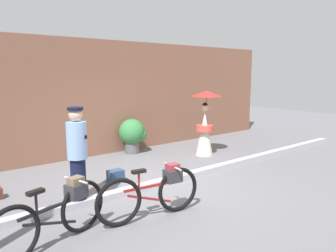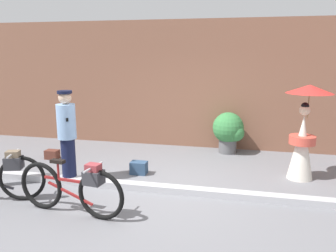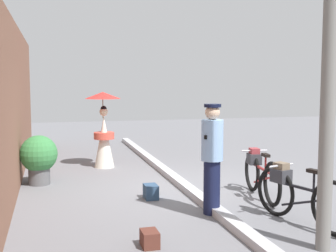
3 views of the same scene
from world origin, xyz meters
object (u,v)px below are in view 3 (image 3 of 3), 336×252
object	(u,v)px
backpack_on_pavement	(150,238)
bicycle_near_officer	(299,194)
person_with_parasol	(104,129)
potted_plant_by_door	(40,157)
backpack_spare	(151,191)
bicycle_far_side	(260,173)
utility_pole	(330,53)
person_officer	(212,156)

from	to	relation	value
backpack_on_pavement	bicycle_near_officer	bearing A→B (deg)	-81.53
person_with_parasol	backpack_on_pavement	size ratio (longest dim) A/B	6.13
potted_plant_by_door	backpack_spare	distance (m)	2.58
bicycle_far_side	person_with_parasol	xyz separation A→B (m)	(3.52, 2.37, 0.51)
person_with_parasol	utility_pole	xyz separation A→B (m)	(-6.02, -1.98, 1.46)
potted_plant_by_door	utility_pole	world-z (taller)	utility_pole
person_with_parasol	utility_pole	bearing A→B (deg)	-161.81
person_with_parasol	backpack_spare	distance (m)	3.26
person_with_parasol	backpack_on_pavement	xyz separation A→B (m)	(-5.38, 0.06, -0.83)
potted_plant_by_door	utility_pole	bearing A→B (deg)	-142.98
person_officer	backpack_on_pavement	size ratio (longest dim) A/B	5.82
bicycle_near_officer	bicycle_far_side	distance (m)	1.52
bicycle_far_side	utility_pole	world-z (taller)	utility_pole
potted_plant_by_door	backpack_spare	world-z (taller)	potted_plant_by_door
backpack_on_pavement	person_with_parasol	bearing A→B (deg)	-0.65
bicycle_far_side	backpack_on_pavement	world-z (taller)	bicycle_far_side
backpack_spare	backpack_on_pavement	bearing A→B (deg)	166.99
bicycle_near_officer	person_officer	distance (m)	1.39
bicycle_near_officer	backpack_spare	bearing A→B (deg)	42.78
bicycle_near_officer	person_officer	size ratio (longest dim) A/B	1.03
bicycle_far_side	backpack_on_pavement	distance (m)	3.08
person_with_parasol	potted_plant_by_door	size ratio (longest dim) A/B	1.82
person_with_parasol	potted_plant_by_door	xyz separation A→B (m)	(-1.46, 1.46, -0.38)
utility_pole	person_officer	bearing A→B (deg)	24.52
person_officer	utility_pole	world-z (taller)	utility_pole
person_officer	utility_pole	xyz separation A→B (m)	(-1.76, -0.80, 1.47)
utility_pole	bicycle_near_officer	bearing A→B (deg)	-14.06
person_officer	potted_plant_by_door	size ratio (longest dim) A/B	1.73
bicycle_far_side	person_with_parasol	size ratio (longest dim) A/B	0.99
person_with_parasol	potted_plant_by_door	bearing A→B (deg)	134.86
bicycle_near_officer	potted_plant_by_door	bearing A→B (deg)	45.85
backpack_on_pavement	backpack_spare	bearing A→B (deg)	-13.01
person_officer	potted_plant_by_door	distance (m)	3.87
bicycle_near_officer	potted_plant_by_door	distance (m)	5.14
backpack_spare	utility_pole	world-z (taller)	utility_pole
backpack_spare	utility_pole	size ratio (longest dim) A/B	0.07
person_officer	backpack_spare	size ratio (longest dim) A/B	5.34
bicycle_near_officer	bicycle_far_side	xyz separation A→B (m)	(1.52, -0.14, -0.01)
backpack_spare	potted_plant_by_door	bearing A→B (deg)	48.99
person_officer	backpack_spare	bearing A→B (deg)	32.35
bicycle_near_officer	person_with_parasol	xyz separation A→B (m)	(5.04, 2.23, 0.49)
potted_plant_by_door	utility_pole	distance (m)	6.01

